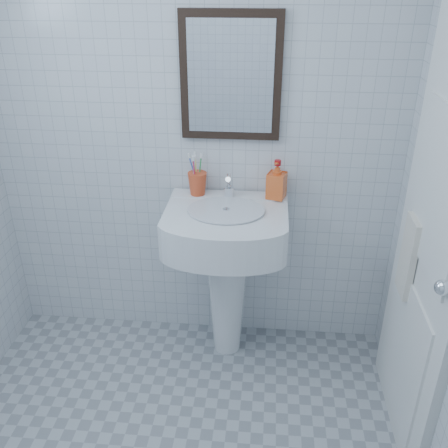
# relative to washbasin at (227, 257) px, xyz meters

# --- Properties ---
(wall_back) EXTENTS (2.20, 0.02, 2.50)m
(wall_back) POSITION_rel_washbasin_xyz_m (-0.19, 0.21, 0.61)
(wall_back) COLOR silver
(wall_back) RESTS_ON ground
(washbasin) EXTENTS (0.62, 0.45, 0.95)m
(washbasin) POSITION_rel_washbasin_xyz_m (0.00, 0.00, 0.00)
(washbasin) COLOR white
(washbasin) RESTS_ON ground
(faucet) EXTENTS (0.05, 0.12, 0.13)m
(faucet) POSITION_rel_washbasin_xyz_m (-0.00, 0.11, 0.36)
(faucet) COLOR silver
(faucet) RESTS_ON washbasin
(toothbrush_cup) EXTENTS (0.12, 0.12, 0.12)m
(toothbrush_cup) POSITION_rel_washbasin_xyz_m (-0.17, 0.13, 0.37)
(toothbrush_cup) COLOR #CE4421
(toothbrush_cup) RESTS_ON washbasin
(soap_dispenser) EXTENTS (0.11, 0.12, 0.20)m
(soap_dispenser) POSITION_rel_washbasin_xyz_m (0.25, 0.13, 0.41)
(soap_dispenser) COLOR #D64714
(soap_dispenser) RESTS_ON washbasin
(wall_mirror) EXTENTS (0.50, 0.04, 0.62)m
(wall_mirror) POSITION_rel_washbasin_xyz_m (-0.00, 0.19, 0.91)
(wall_mirror) COLOR black
(wall_mirror) RESTS_ON wall_back
(bathroom_door) EXTENTS (0.04, 0.80, 2.00)m
(bathroom_door) POSITION_rel_washbasin_xyz_m (0.89, -0.44, 0.36)
(bathroom_door) COLOR white
(bathroom_door) RESTS_ON ground
(towel_ring) EXTENTS (0.01, 0.18, 0.18)m
(towel_ring) POSITION_rel_washbasin_xyz_m (0.87, -0.31, 0.41)
(towel_ring) COLOR silver
(towel_ring) RESTS_ON wall_right
(hand_towel) EXTENTS (0.03, 0.16, 0.38)m
(hand_towel) POSITION_rel_washbasin_xyz_m (0.85, -0.31, 0.23)
(hand_towel) COLOR white
(hand_towel) RESTS_ON towel_ring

